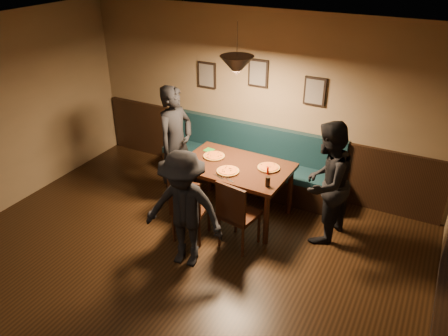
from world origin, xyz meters
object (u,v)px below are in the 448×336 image
object	(u,v)px
booth_bench	(249,159)
diner_right	(326,183)
soda_glass	(268,182)
diner_left	(176,144)
diner_front	(184,210)
chair_near_right	(239,213)
tabasco_bottle	(268,170)
chair_near_left	(191,206)
dining_table	(235,190)

from	to	relation	value
booth_bench	diner_right	xyz separation A→B (m)	(1.46, -0.78, 0.35)
soda_glass	diner_left	bearing A→B (deg)	166.95
diner_front	soda_glass	distance (m)	1.17
chair_near_right	diner_front	size ratio (longest dim) A/B	0.64
chair_near_right	tabasco_bottle	bearing A→B (deg)	86.38
diner_left	tabasco_bottle	distance (m)	1.54
chair_near_right	soda_glass	bearing A→B (deg)	57.33
soda_glass	tabasco_bottle	world-z (taller)	soda_glass
chair_near_left	soda_glass	distance (m)	1.09
soda_glass	tabasco_bottle	distance (m)	0.33
soda_glass	diner_right	bearing A→B (deg)	30.54
diner_left	soda_glass	xyz separation A→B (m)	(1.66, -0.38, -0.02)
chair_near_right	tabasco_bottle	distance (m)	0.72
soda_glass	diner_front	bearing A→B (deg)	-127.53
diner_front	diner_left	bearing A→B (deg)	118.21
booth_bench	diner_right	bearing A→B (deg)	-28.14
chair_near_left	chair_near_right	distance (m)	0.67
chair_near_left	booth_bench	bearing A→B (deg)	76.44
booth_bench	dining_table	distance (m)	0.86
chair_near_left	dining_table	bearing A→B (deg)	59.87
dining_table	soda_glass	xyz separation A→B (m)	(0.63, -0.33, 0.48)
diner_left	diner_front	world-z (taller)	diner_left
booth_bench	dining_table	xyz separation A→B (m)	(0.17, -0.84, -0.09)
chair_near_right	diner_left	distance (m)	1.61
diner_left	diner_front	bearing A→B (deg)	-135.73
dining_table	tabasco_bottle	bearing A→B (deg)	-1.27
diner_right	diner_front	distance (m)	1.90
booth_bench	chair_near_left	world-z (taller)	booth_bench
booth_bench	diner_front	bearing A→B (deg)	-87.49
soda_glass	chair_near_right	bearing A→B (deg)	-132.03
dining_table	diner_left	distance (m)	1.15
diner_left	soda_glass	world-z (taller)	diner_left
booth_bench	tabasco_bottle	size ratio (longest dim) A/B	23.88
chair_near_left	diner_front	bearing A→B (deg)	-76.14
chair_near_left	tabasco_bottle	distance (m)	1.15
chair_near_left	diner_right	world-z (taller)	diner_right
soda_glass	tabasco_bottle	size ratio (longest dim) A/B	1.09
dining_table	tabasco_bottle	world-z (taller)	tabasco_bottle
diner_left	booth_bench	bearing A→B (deg)	-39.42
chair_near_left	soda_glass	bearing A→B (deg)	15.97
chair_near_left	diner_left	distance (m)	1.18
chair_near_left	chair_near_right	world-z (taller)	chair_near_right
dining_table	soda_glass	distance (m)	0.86
chair_near_left	diner_right	size ratio (longest dim) A/B	0.58
diner_front	tabasco_bottle	size ratio (longest dim) A/B	12.41
diner_right	tabasco_bottle	distance (m)	0.79
booth_bench	chair_near_right	xyz separation A→B (m)	(0.54, -1.46, 0.00)
dining_table	diner_right	distance (m)	1.36
dining_table	chair_near_right	distance (m)	0.72
diner_left	tabasco_bottle	size ratio (longest dim) A/B	14.51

